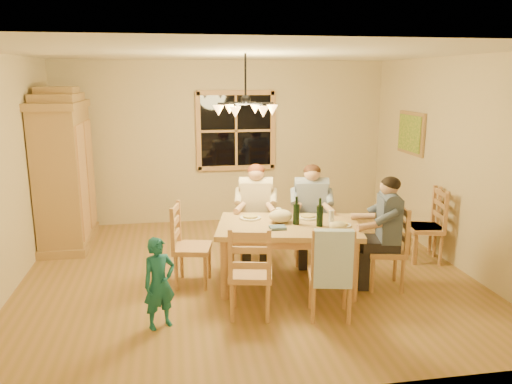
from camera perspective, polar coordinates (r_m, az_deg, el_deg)
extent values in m
plane|color=olive|center=(6.41, -1.11, -9.29)|extent=(5.50, 5.50, 0.00)
cube|color=white|center=(5.94, -1.23, 15.59)|extent=(5.50, 5.00, 0.02)
cube|color=beige|center=(8.48, -3.67, 5.65)|extent=(5.50, 0.02, 2.70)
cube|color=beige|center=(6.26, -26.95, 1.63)|extent=(0.02, 5.00, 2.70)
cube|color=beige|center=(6.98, 21.81, 3.16)|extent=(0.02, 5.00, 2.70)
cube|color=black|center=(8.46, -2.32, 7.01)|extent=(1.20, 0.03, 1.20)
cube|color=#B77F50|center=(8.44, -2.30, 7.00)|extent=(1.30, 0.06, 1.30)
cube|color=#9C7543|center=(7.97, 17.33, 6.43)|extent=(0.04, 0.78, 0.64)
cube|color=#1E6B2D|center=(7.96, 17.13, 6.43)|extent=(0.02, 0.68, 0.54)
cylinder|color=black|center=(5.93, -1.21, 13.04)|extent=(0.02, 0.02, 0.53)
sphere|color=black|center=(5.94, -1.20, 10.48)|extent=(0.12, 0.12, 0.12)
cylinder|color=black|center=(5.97, 0.34, 10.11)|extent=(0.34, 0.02, 0.02)
cone|color=#FFB259|center=(6.00, 1.87, 9.35)|extent=(0.13, 0.13, 0.12)
cylinder|color=black|center=(6.09, -0.64, 10.17)|extent=(0.19, 0.31, 0.02)
cone|color=#FFB259|center=(6.24, -0.10, 9.50)|extent=(0.13, 0.13, 0.12)
cylinder|color=black|center=(6.07, -2.16, 10.15)|extent=(0.19, 0.31, 0.02)
cone|color=#FFB259|center=(6.20, -3.06, 9.46)|extent=(0.13, 0.13, 0.12)
cylinder|color=black|center=(5.92, -2.76, 10.07)|extent=(0.34, 0.02, 0.02)
cone|color=#FFB259|center=(5.91, -4.31, 9.27)|extent=(0.13, 0.13, 0.12)
cylinder|color=black|center=(5.79, -1.79, 10.02)|extent=(0.19, 0.31, 0.02)
cone|color=#FFB259|center=(5.65, -2.40, 9.12)|extent=(0.13, 0.13, 0.12)
cylinder|color=black|center=(5.82, -0.20, 10.03)|extent=(0.19, 0.31, 0.02)
cone|color=#FFB259|center=(5.70, 0.83, 9.17)|extent=(0.13, 0.13, 0.12)
cube|color=#9C7543|center=(7.76, -21.04, 1.50)|extent=(0.60, 1.30, 2.00)
cube|color=#9C7543|center=(7.64, -21.68, 9.24)|extent=(0.66, 1.40, 0.10)
cube|color=#9C7543|center=(7.63, -21.75, 9.99)|extent=(0.58, 1.00, 0.12)
cube|color=#9C7543|center=(7.63, -21.81, 10.73)|extent=(0.52, 0.55, 0.10)
cube|color=#B77F50|center=(7.39, -19.17, 1.10)|extent=(0.03, 0.55, 1.60)
cube|color=#B77F50|center=(8.03, -18.43, 2.06)|extent=(0.03, 0.55, 1.60)
cube|color=#9C7543|center=(7.99, -20.49, -5.12)|extent=(0.66, 1.40, 0.12)
cube|color=tan|center=(5.83, 3.75, -3.99)|extent=(1.80, 1.31, 0.06)
cube|color=#B77F50|center=(5.86, 3.74, -4.74)|extent=(1.62, 1.13, 0.10)
cylinder|color=#B77F50|center=(5.60, -3.63, -8.82)|extent=(0.09, 0.09, 0.70)
cylinder|color=#B77F50|center=(5.65, 11.18, -8.87)|extent=(0.09, 0.09, 0.70)
cylinder|color=#B77F50|center=(6.35, -2.92, -6.15)|extent=(0.09, 0.09, 0.70)
cylinder|color=#B77F50|center=(6.39, 10.07, -6.22)|extent=(0.09, 0.09, 0.70)
cube|color=#B77F50|center=(6.65, 0.00, -4.32)|extent=(0.52, 0.50, 0.06)
cube|color=#B77F50|center=(6.58, 0.00, -2.08)|extent=(0.38, 0.13, 0.54)
cube|color=#B77F50|center=(6.67, 6.26, -4.36)|extent=(0.52, 0.50, 0.06)
cube|color=#B77F50|center=(6.59, 6.32, -2.12)|extent=(0.38, 0.13, 0.54)
cube|color=#B77F50|center=(5.20, -0.62, -9.39)|extent=(0.52, 0.50, 0.06)
cube|color=#B77F50|center=(5.10, -0.63, -6.58)|extent=(0.38, 0.13, 0.54)
cube|color=#B77F50|center=(5.23, 8.48, -9.41)|extent=(0.52, 0.50, 0.06)
cube|color=#B77F50|center=(5.13, 8.58, -6.62)|extent=(0.38, 0.13, 0.54)
cube|color=#B77F50|center=(5.99, -7.27, -6.41)|extent=(0.50, 0.52, 0.06)
cube|color=#B77F50|center=(5.91, -7.34, -3.94)|extent=(0.13, 0.38, 0.54)
cube|color=#B77F50|center=(6.06, 14.56, -6.51)|extent=(0.50, 0.52, 0.06)
cube|color=#B77F50|center=(5.98, 14.71, -4.07)|extent=(0.13, 0.38, 0.54)
cube|color=#C5B498|center=(6.55, 0.00, -1.06)|extent=(0.44, 0.30, 0.52)
cube|color=#262328|center=(6.63, 0.00, -3.66)|extent=(0.46, 0.49, 0.14)
sphere|color=tan|center=(6.47, 0.00, 2.20)|extent=(0.21, 0.21, 0.21)
ellipsoid|color=#592614|center=(6.46, 0.00, 2.47)|extent=(0.22, 0.22, 0.17)
cube|color=navy|center=(6.56, 6.35, -1.11)|extent=(0.44, 0.30, 0.52)
cube|color=#262328|center=(6.64, 6.28, -3.71)|extent=(0.46, 0.49, 0.14)
sphere|color=tan|center=(6.48, 6.43, 2.15)|extent=(0.21, 0.21, 0.21)
ellipsoid|color=#381E11|center=(6.47, 6.44, 2.41)|extent=(0.22, 0.22, 0.17)
cube|color=#44516E|center=(5.94, 14.77, -2.96)|extent=(0.30, 0.44, 0.52)
cube|color=#262328|center=(6.04, 14.60, -5.80)|extent=(0.49, 0.46, 0.14)
sphere|color=tan|center=(5.85, 14.99, 0.62)|extent=(0.21, 0.21, 0.21)
ellipsoid|color=black|center=(5.85, 15.00, 0.90)|extent=(0.22, 0.22, 0.17)
cube|color=#AFC9ED|center=(4.96, 8.82, -7.57)|extent=(0.39, 0.17, 0.58)
cylinder|color=black|center=(5.79, 4.63, -2.11)|extent=(0.08, 0.08, 0.33)
cylinder|color=black|center=(5.74, 7.31, -2.31)|extent=(0.08, 0.08, 0.33)
cylinder|color=white|center=(6.04, -0.66, -2.96)|extent=(0.26, 0.26, 0.02)
cylinder|color=white|center=(6.10, 5.95, -2.89)|extent=(0.26, 0.26, 0.02)
cylinder|color=white|center=(5.83, 9.56, -3.75)|extent=(0.26, 0.26, 0.02)
cylinder|color=silver|center=(6.00, 2.57, -2.50)|extent=(0.06, 0.06, 0.14)
cylinder|color=silver|center=(5.96, 8.61, -2.74)|extent=(0.06, 0.06, 0.14)
ellipsoid|color=#C9B986|center=(5.62, 9.37, -3.89)|extent=(0.20, 0.20, 0.11)
cube|color=#455E7F|center=(5.64, 2.49, -4.09)|extent=(0.20, 0.17, 0.03)
ellipsoid|color=beige|center=(5.87, 2.83, -2.76)|extent=(0.28, 0.22, 0.15)
imported|color=#18616D|center=(5.05, -10.99, -10.18)|extent=(0.40, 0.35, 0.92)
cube|color=#B77F50|center=(7.08, 18.84, -3.96)|extent=(0.53, 0.54, 0.06)
cube|color=#B77F50|center=(7.01, 19.01, -1.85)|extent=(0.16, 0.38, 0.54)
cube|color=#B77F50|center=(7.11, 18.70, -3.87)|extent=(0.46, 0.48, 0.06)
cube|color=#B77F50|center=(7.04, 18.86, -1.77)|extent=(0.09, 0.38, 0.54)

